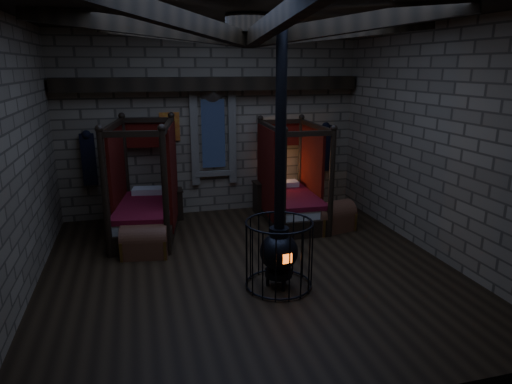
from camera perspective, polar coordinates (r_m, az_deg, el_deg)
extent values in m
cube|color=black|center=(8.10, -0.84, -9.63)|extent=(7.00, 7.00, 0.01)
cube|color=#847054|center=(10.85, -5.43, 8.33)|extent=(7.00, 0.02, 4.20)
cube|color=#847054|center=(4.25, 10.63, -3.19)|extent=(7.00, 0.02, 4.20)
cube|color=#847054|center=(7.45, -28.08, 3.29)|extent=(0.02, 7.00, 4.20)
cube|color=#847054|center=(8.96, 21.49, 5.82)|extent=(0.02, 7.00, 4.20)
cube|color=black|center=(7.37, -0.98, 21.41)|extent=(7.00, 7.00, 0.01)
cube|color=black|center=(10.59, -5.40, 13.32)|extent=(6.86, 0.35, 0.30)
cylinder|color=black|center=(7.36, -0.97, 20.24)|extent=(0.70, 0.70, 0.25)
cube|color=black|center=(10.83, -5.36, 7.25)|extent=(0.55, 0.04, 1.60)
cube|color=#9A130E|center=(10.69, -10.74, 8.03)|extent=(0.45, 0.03, 0.65)
cube|color=black|center=(10.70, -20.18, 3.82)|extent=(0.30, 0.10, 1.15)
cube|color=black|center=(11.59, 8.63, 5.43)|extent=(0.30, 0.10, 1.15)
cube|color=black|center=(9.83, -13.51, -4.25)|extent=(1.49, 2.37, 0.38)
cube|color=beige|center=(9.74, -13.62, -2.59)|extent=(1.34, 2.19, 0.23)
cube|color=maroon|center=(9.69, -13.68, -1.75)|extent=(1.41, 2.24, 0.11)
cube|color=beige|center=(10.43, -13.14, 0.12)|extent=(0.80, 0.49, 0.15)
cube|color=#500D06|center=(10.47, -13.35, 7.03)|extent=(1.17, 0.24, 0.59)
cylinder|color=black|center=(8.63, -18.33, -0.53)|extent=(0.12, 0.12, 2.35)
cylinder|color=black|center=(10.66, -15.95, 2.62)|extent=(0.12, 0.12, 2.35)
cylinder|color=black|center=(8.46, -11.27, -0.35)|extent=(0.12, 0.12, 2.35)
cylinder|color=black|center=(10.52, -10.23, 2.81)|extent=(0.12, 0.12, 2.35)
cube|color=#500D06|center=(9.94, -16.88, 1.95)|extent=(0.32, 1.59, 2.08)
cube|color=#500D06|center=(9.78, -10.37, 2.16)|extent=(0.32, 1.59, 2.08)
cube|color=black|center=(10.38, 4.53, -2.85)|extent=(1.17, 2.14, 0.36)
cube|color=beige|center=(10.30, 4.56, -1.35)|extent=(1.04, 1.97, 0.22)
cube|color=maroon|center=(10.26, 4.58, -0.60)|extent=(1.10, 2.02, 0.10)
cube|color=beige|center=(10.94, 3.40, 0.99)|extent=(0.72, 0.38, 0.14)
cube|color=#500D06|center=(10.97, 3.10, 7.22)|extent=(1.11, 0.09, 0.56)
cylinder|color=black|center=(9.05, 3.47, 0.55)|extent=(0.11, 0.11, 2.22)
cylinder|color=black|center=(10.95, 0.54, 3.21)|extent=(0.11, 0.11, 2.22)
cylinder|color=black|center=(9.37, 9.41, 0.89)|extent=(0.11, 0.11, 2.22)
cylinder|color=black|center=(11.22, 5.58, 3.43)|extent=(0.11, 0.11, 2.22)
cube|color=#500D06|center=(10.26, 1.28, 2.65)|extent=(0.12, 1.51, 1.97)
cube|color=#500D06|center=(10.56, 6.93, 2.92)|extent=(0.12, 1.51, 1.97)
cube|color=brown|center=(8.82, -13.71, -6.69)|extent=(0.92, 0.64, 0.35)
cylinder|color=brown|center=(8.76, -13.79, -5.63)|extent=(0.92, 0.64, 0.52)
cube|color=#B08336|center=(8.88, -16.24, -6.72)|extent=(0.13, 0.54, 0.37)
cube|color=#B08336|center=(8.78, -11.16, -6.65)|extent=(0.13, 0.54, 0.37)
cube|color=brown|center=(10.00, 9.50, -3.71)|extent=(1.00, 0.74, 0.37)
cylinder|color=brown|center=(9.94, 9.55, -2.70)|extent=(1.00, 0.74, 0.55)
cube|color=#B08336|center=(9.76, 7.56, -4.11)|extent=(0.19, 0.57, 0.39)
cube|color=#B08336|center=(10.25, 11.36, -3.33)|extent=(0.19, 0.57, 0.39)
cube|color=black|center=(10.72, -10.28, -1.60)|extent=(0.40, 0.39, 0.67)
cube|color=black|center=(10.62, -10.37, 0.23)|extent=(0.44, 0.42, 0.04)
cylinder|color=#B08336|center=(10.60, -10.40, 0.73)|extent=(0.10, 0.10, 0.15)
cube|color=black|center=(10.97, 0.97, -0.77)|extent=(0.45, 0.43, 0.73)
cube|color=black|center=(10.87, 0.98, 1.19)|extent=(0.49, 0.47, 0.04)
cube|color=brown|center=(10.86, 0.98, 1.51)|extent=(0.19, 0.14, 0.05)
cylinder|color=black|center=(7.44, 2.84, -10.02)|extent=(0.44, 0.44, 0.11)
sphere|color=black|center=(7.29, 2.88, -7.47)|extent=(0.61, 0.61, 0.61)
cylinder|color=black|center=(7.17, 2.91, -5.06)|extent=(0.31, 0.31, 0.15)
cube|color=#FF5914|center=(7.05, 3.96, -8.31)|extent=(0.15, 0.05, 0.15)
cylinder|color=black|center=(6.78, 3.10, 7.63)|extent=(0.16, 0.16, 3.07)
torus|color=black|center=(7.52, 2.82, -11.37)|extent=(1.08, 1.08, 0.03)
torus|color=black|center=(7.11, 2.93, -3.82)|extent=(1.08, 1.08, 0.03)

